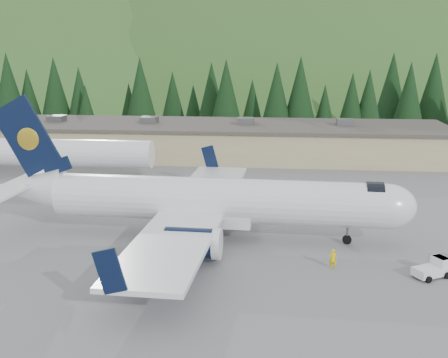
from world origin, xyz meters
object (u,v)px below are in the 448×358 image
at_px(baggage_tug_a, 434,268).
at_px(terminal_building, 213,140).
at_px(second_airliner, 47,152).
at_px(ramp_worker, 333,259).
at_px(airliner, 205,201).

height_order(baggage_tug_a, terminal_building, terminal_building).
xyz_separation_m(second_airliner, baggage_tug_a, (41.95, -29.02, -2.68)).
bearing_deg(terminal_building, ramp_worker, -71.61).
bearing_deg(second_airliner, ramp_worker, -39.16).
bearing_deg(ramp_worker, second_airliner, -37.19).
distance_m(second_airliner, baggage_tug_a, 51.08).
height_order(airliner, terminal_building, airliner).
bearing_deg(baggage_tug_a, ramp_worker, 142.95).
xyz_separation_m(second_airliner, ramp_worker, (34.60, -28.18, -2.53)).
relative_size(second_airliner, terminal_building, 0.39).
xyz_separation_m(airliner, baggage_tug_a, (18.13, -7.06, -2.71)).
bearing_deg(terminal_building, second_airliner, -141.22).
bearing_deg(second_airliner, baggage_tug_a, -34.67).
xyz_separation_m(baggage_tug_a, ramp_worker, (-7.35, 0.83, 0.15)).
relative_size(baggage_tug_a, terminal_building, 0.04).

